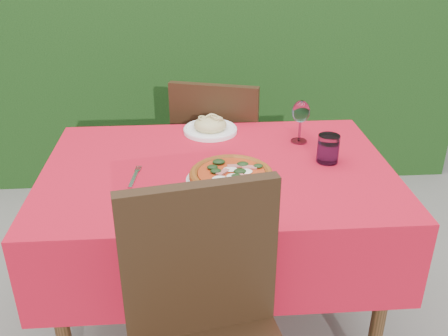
{
  "coord_description": "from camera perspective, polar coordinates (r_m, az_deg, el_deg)",
  "views": [
    {
      "loc": [
        -0.09,
        -1.62,
        1.56
      ],
      "look_at": [
        0.02,
        -0.05,
        0.77
      ],
      "focal_mm": 40.0,
      "sensor_mm": 36.0,
      "label": 1
    }
  ],
  "objects": [
    {
      "name": "water_glass",
      "position": [
        1.87,
        11.8,
        2.03
      ],
      "size": [
        0.08,
        0.08,
        0.1
      ],
      "color": "silver",
      "rests_on": "dining_table"
    },
    {
      "name": "pizza_plate",
      "position": [
        1.68,
        0.85,
        -1.04
      ],
      "size": [
        0.36,
        0.36,
        0.06
      ],
      "rotation": [
        0.0,
        0.0,
        -0.39
      ],
      "color": "silver",
      "rests_on": "dining_table"
    },
    {
      "name": "fork",
      "position": [
        1.75,
        -10.28,
        -1.2
      ],
      "size": [
        0.04,
        0.18,
        0.0
      ],
      "primitive_type": "cube",
      "rotation": [
        0.0,
        0.0,
        -0.11
      ],
      "color": "#B2B2B9",
      "rests_on": "dining_table"
    },
    {
      "name": "chair_near",
      "position": [
        1.42,
        -1.63,
        -18.62
      ],
      "size": [
        0.5,
        0.5,
        0.96
      ],
      "rotation": [
        0.0,
        0.0,
        0.19
      ],
      "color": "black",
      "rests_on": "ground"
    },
    {
      "name": "pasta_plate",
      "position": [
        2.1,
        -1.58,
        4.72
      ],
      "size": [
        0.23,
        0.23,
        0.06
      ],
      "rotation": [
        0.0,
        0.0,
        0.33
      ],
      "color": "white",
      "rests_on": "dining_table"
    },
    {
      "name": "wine_glass",
      "position": [
        1.99,
        8.78,
        6.19
      ],
      "size": [
        0.07,
        0.07,
        0.17
      ],
      "color": "silver",
      "rests_on": "dining_table"
    },
    {
      "name": "dining_table",
      "position": [
        1.88,
        -0.72,
        -4.01
      ],
      "size": [
        1.26,
        0.86,
        0.75
      ],
      "color": "#4D2E18",
      "rests_on": "ground"
    },
    {
      "name": "hedge",
      "position": [
        3.23,
        -2.49,
        15.2
      ],
      "size": [
        3.2,
        0.55,
        1.78
      ],
      "color": "black",
      "rests_on": "ground"
    },
    {
      "name": "chair_far",
      "position": [
        2.45,
        -0.6,
        1.57
      ],
      "size": [
        0.5,
        0.5,
        0.9
      ],
      "rotation": [
        0.0,
        0.0,
        2.86
      ],
      "color": "black",
      "rests_on": "ground"
    },
    {
      "name": "ground",
      "position": [
        2.25,
        -0.63,
        -17.22
      ],
      "size": [
        60.0,
        60.0,
        0.0
      ],
      "primitive_type": "plane",
      "color": "#65615C",
      "rests_on": "ground"
    }
  ]
}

